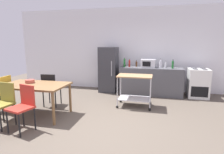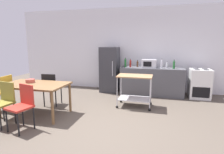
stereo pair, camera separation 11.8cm
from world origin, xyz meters
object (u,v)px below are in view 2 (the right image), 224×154
object	(u,v)px
chair_mustard	(3,90)
bottle_olive_oil	(162,64)
dining_table	(35,87)
stove_oven	(200,84)
fruit_bowl	(30,81)
bottle_soda	(137,64)
kitchen_cart	(135,86)
bottle_hot_sauce	(174,65)
refrigerator	(110,69)
bottle_soy_sauce	(125,63)
bottle_wine	(130,64)
bottle_sparkling_water	(167,65)
chair_red	(22,104)
chair_black	(51,87)
chair_olive	(3,101)
microwave	(149,64)

from	to	relation	value
chair_mustard	bottle_olive_oil	bearing A→B (deg)	117.54
dining_table	stove_oven	xyz separation A→B (m)	(4.03, 2.46, -0.22)
chair_mustard	fruit_bowl	bearing A→B (deg)	88.75
dining_table	bottle_soda	bearing A→B (deg)	50.45
kitchen_cart	bottle_hot_sauce	xyz separation A→B (m)	(1.04, 1.20, 0.45)
dining_table	fruit_bowl	bearing A→B (deg)	152.52
refrigerator	bottle_soy_sauce	bearing A→B (deg)	-13.47
bottle_wine	bottle_sparkling_water	distance (m)	1.16
refrigerator	bottle_hot_sauce	world-z (taller)	refrigerator
kitchen_cart	bottle_sparkling_water	distance (m)	1.61
stove_oven	bottle_olive_oil	size ratio (longest dim) A/B	3.14
dining_table	bottle_sparkling_water	world-z (taller)	bottle_sparkling_water
dining_table	chair_red	size ratio (longest dim) A/B	1.69
bottle_soda	bottle_hot_sauce	world-z (taller)	bottle_hot_sauce
chair_black	refrigerator	bearing A→B (deg)	-125.63
chair_olive	chair_red	xyz separation A→B (m)	(0.53, -0.09, 0.00)
bottle_soy_sauce	bottle_hot_sauce	distance (m)	1.53
dining_table	bottle_hot_sauce	bearing A→B (deg)	36.01
bottle_soy_sauce	bottle_wine	bearing A→B (deg)	1.18
chair_mustard	kitchen_cart	world-z (taller)	chair_mustard
dining_table	bottle_olive_oil	size ratio (longest dim) A/B	5.12
fruit_bowl	bottle_soy_sauce	bearing A→B (deg)	50.42
stove_oven	bottle_hot_sauce	xyz separation A→B (m)	(-0.79, -0.11, 0.57)
chair_red	bottle_hot_sauce	world-z (taller)	bottle_hot_sauce
chair_mustard	refrigerator	world-z (taller)	refrigerator
dining_table	refrigerator	bearing A→B (deg)	66.09
chair_mustard	bottle_olive_oil	world-z (taller)	bottle_olive_oil
microwave	bottle_hot_sauce	size ratio (longest dim) A/B	1.64
chair_black	chair_red	xyz separation A→B (m)	(0.25, -1.38, 0.00)
bottle_soy_sauce	bottle_sparkling_water	xyz separation A→B (m)	(1.32, 0.07, -0.05)
dining_table	bottle_soda	xyz separation A→B (m)	(2.09, 2.53, 0.32)
chair_red	bottle_wine	xyz separation A→B (m)	(1.62, 3.14, 0.50)
chair_red	fruit_bowl	distance (m)	0.99
chair_black	bottle_wine	xyz separation A→B (m)	(1.87, 1.75, 0.50)
chair_mustard	chair_olive	bearing A→B (deg)	40.09
dining_table	chair_mustard	size ratio (longest dim) A/B	1.69
chair_black	kitchen_cart	distance (m)	2.24
chair_black	bottle_hot_sauce	xyz separation A→B (m)	(3.23, 1.70, 0.50)
bottle_hot_sauce	bottle_soy_sauce	bearing A→B (deg)	178.12
chair_black	chair_red	distance (m)	1.41
bottle_soy_sauce	bottle_wine	xyz separation A→B (m)	(0.17, 0.00, -0.02)
chair_mustard	bottle_soy_sauce	size ratio (longest dim) A/B	2.92
microwave	chair_mustard	bearing A→B (deg)	-145.15
bottle_wine	bottle_hot_sauce	xyz separation A→B (m)	(1.36, -0.05, 0.01)
kitchen_cart	fruit_bowl	bearing A→B (deg)	-156.23
bottle_hot_sauce	fruit_bowl	distance (m)	4.11
stove_oven	bottle_soy_sauce	world-z (taller)	bottle_soy_sauce
stove_oven	fruit_bowl	xyz separation A→B (m)	(-4.22, -2.36, 0.34)
bottle_olive_oil	refrigerator	bearing A→B (deg)	176.98
bottle_soda	microwave	distance (m)	0.39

